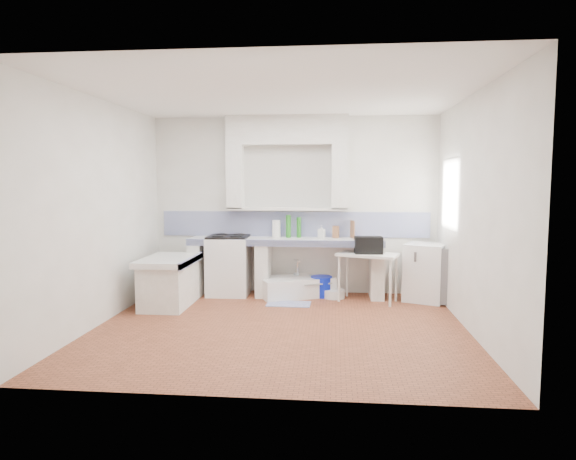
# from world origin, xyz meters

# --- Properties ---
(floor) EXTENTS (4.50, 4.50, 0.00)m
(floor) POSITION_xyz_m (0.00, 0.00, 0.00)
(floor) COLOR brown
(floor) RESTS_ON ground
(ceiling) EXTENTS (4.50, 4.50, 0.00)m
(ceiling) POSITION_xyz_m (0.00, 0.00, 2.80)
(ceiling) COLOR white
(ceiling) RESTS_ON ground
(wall_back) EXTENTS (4.50, 0.00, 4.50)m
(wall_back) POSITION_xyz_m (0.00, 2.00, 1.40)
(wall_back) COLOR white
(wall_back) RESTS_ON ground
(wall_front) EXTENTS (4.50, 0.00, 4.50)m
(wall_front) POSITION_xyz_m (0.00, -2.00, 1.40)
(wall_front) COLOR white
(wall_front) RESTS_ON ground
(wall_left) EXTENTS (0.00, 4.50, 4.50)m
(wall_left) POSITION_xyz_m (-2.25, 0.00, 1.40)
(wall_left) COLOR white
(wall_left) RESTS_ON ground
(wall_right) EXTENTS (0.00, 4.50, 4.50)m
(wall_right) POSITION_xyz_m (2.25, 0.00, 1.40)
(wall_right) COLOR white
(wall_right) RESTS_ON ground
(alcove_mass) EXTENTS (1.90, 0.25, 0.45)m
(alcove_mass) POSITION_xyz_m (-0.10, 1.88, 2.58)
(alcove_mass) COLOR white
(alcove_mass) RESTS_ON ground
(window_frame) EXTENTS (0.35, 0.86, 1.06)m
(window_frame) POSITION_xyz_m (2.42, 1.20, 1.60)
(window_frame) COLOR #351C11
(window_frame) RESTS_ON ground
(lace_valance) EXTENTS (0.01, 0.84, 0.24)m
(lace_valance) POSITION_xyz_m (2.28, 1.20, 1.98)
(lace_valance) COLOR white
(lace_valance) RESTS_ON ground
(counter_slab) EXTENTS (3.00, 0.60, 0.08)m
(counter_slab) POSITION_xyz_m (-0.10, 1.70, 0.86)
(counter_slab) COLOR white
(counter_slab) RESTS_ON ground
(counter_lip) EXTENTS (3.00, 0.04, 0.10)m
(counter_lip) POSITION_xyz_m (-0.10, 1.42, 0.86)
(counter_lip) COLOR navy
(counter_lip) RESTS_ON ground
(counter_pier_left) EXTENTS (0.20, 0.55, 0.82)m
(counter_pier_left) POSITION_xyz_m (-1.50, 1.70, 0.41)
(counter_pier_left) COLOR white
(counter_pier_left) RESTS_ON ground
(counter_pier_mid) EXTENTS (0.20, 0.55, 0.82)m
(counter_pier_mid) POSITION_xyz_m (-0.45, 1.70, 0.41)
(counter_pier_mid) COLOR white
(counter_pier_mid) RESTS_ON ground
(counter_pier_right) EXTENTS (0.20, 0.55, 0.82)m
(counter_pier_right) POSITION_xyz_m (1.30, 1.70, 0.41)
(counter_pier_right) COLOR white
(counter_pier_right) RESTS_ON ground
(peninsula_top) EXTENTS (0.70, 1.10, 0.08)m
(peninsula_top) POSITION_xyz_m (-1.70, 0.90, 0.66)
(peninsula_top) COLOR white
(peninsula_top) RESTS_ON ground
(peninsula_base) EXTENTS (0.60, 1.00, 0.62)m
(peninsula_base) POSITION_xyz_m (-1.70, 0.90, 0.31)
(peninsula_base) COLOR white
(peninsula_base) RESTS_ON ground
(peninsula_lip) EXTENTS (0.04, 1.10, 0.10)m
(peninsula_lip) POSITION_xyz_m (-1.37, 0.90, 0.66)
(peninsula_lip) COLOR navy
(peninsula_lip) RESTS_ON ground
(backsplash) EXTENTS (4.27, 0.03, 0.40)m
(backsplash) POSITION_xyz_m (0.00, 1.99, 1.10)
(backsplash) COLOR navy
(backsplash) RESTS_ON ground
(stove) EXTENTS (0.65, 0.63, 0.91)m
(stove) POSITION_xyz_m (-1.00, 1.70, 0.45)
(stove) COLOR white
(stove) RESTS_ON ground
(sink) EXTENTS (1.27, 1.01, 0.27)m
(sink) POSITION_xyz_m (0.06, 1.69, 0.13)
(sink) COLOR white
(sink) RESTS_ON ground
(side_table) EXTENTS (0.98, 0.74, 0.04)m
(side_table) POSITION_xyz_m (1.15, 1.43, 0.36)
(side_table) COLOR white
(side_table) RESTS_ON ground
(fridge) EXTENTS (0.73, 0.73, 0.86)m
(fridge) POSITION_xyz_m (2.01, 1.57, 0.43)
(fridge) COLOR white
(fridge) RESTS_ON ground
(bucket_red) EXTENTS (0.32, 0.32, 0.29)m
(bucket_red) POSITION_xyz_m (-0.25, 1.62, 0.14)
(bucket_red) COLOR #AE3823
(bucket_red) RESTS_ON ground
(bucket_orange) EXTENTS (0.25, 0.25, 0.23)m
(bucket_orange) POSITION_xyz_m (0.16, 1.65, 0.12)
(bucket_orange) COLOR #BF480F
(bucket_orange) RESTS_ON ground
(bucket_blue) EXTENTS (0.41, 0.41, 0.31)m
(bucket_blue) POSITION_xyz_m (0.46, 1.69, 0.16)
(bucket_blue) COLOR #0A1DC3
(bucket_blue) RESTS_ON ground
(basin_white) EXTENTS (0.34, 0.34, 0.13)m
(basin_white) POSITION_xyz_m (0.66, 1.60, 0.06)
(basin_white) COLOR white
(basin_white) RESTS_ON ground
(water_bottle_a) EXTENTS (0.11, 0.11, 0.33)m
(water_bottle_a) POSITION_xyz_m (0.06, 1.85, 0.16)
(water_bottle_a) COLOR silver
(water_bottle_a) RESTS_ON ground
(water_bottle_b) EXTENTS (0.10, 0.10, 0.30)m
(water_bottle_b) POSITION_xyz_m (0.29, 1.82, 0.15)
(water_bottle_b) COLOR silver
(water_bottle_b) RESTS_ON ground
(black_bag) EXTENTS (0.41, 0.25, 0.25)m
(black_bag) POSITION_xyz_m (1.15, 1.41, 0.85)
(black_bag) COLOR black
(black_bag) RESTS_ON side_table
(green_bottle_a) EXTENTS (0.09, 0.09, 0.36)m
(green_bottle_a) POSITION_xyz_m (-0.07, 1.83, 1.08)
(green_bottle_a) COLOR #216F1C
(green_bottle_a) RESTS_ON counter_slab
(green_bottle_b) EXTENTS (0.09, 0.09, 0.32)m
(green_bottle_b) POSITION_xyz_m (0.09, 1.85, 1.06)
(green_bottle_b) COLOR #216F1C
(green_bottle_b) RESTS_ON counter_slab
(knife_block) EXTENTS (0.11, 0.10, 0.19)m
(knife_block) POSITION_xyz_m (0.67, 1.85, 0.99)
(knife_block) COLOR #8D5D38
(knife_block) RESTS_ON counter_slab
(cutting_board) EXTENTS (0.07, 0.20, 0.27)m
(cutting_board) POSITION_xyz_m (0.93, 1.85, 1.04)
(cutting_board) COLOR #8D5D38
(cutting_board) RESTS_ON counter_slab
(paper_towel) EXTENTS (0.17, 0.17, 0.27)m
(paper_towel) POSITION_xyz_m (-0.27, 1.85, 1.04)
(paper_towel) COLOR white
(paper_towel) RESTS_ON counter_slab
(soap_bottle) EXTENTS (0.12, 0.12, 0.20)m
(soap_bottle) POSITION_xyz_m (0.45, 1.82, 1.00)
(soap_bottle) COLOR white
(soap_bottle) RESTS_ON counter_slab
(rug) EXTENTS (0.64, 0.38, 0.01)m
(rug) POSITION_xyz_m (-0.00, 1.14, 0.01)
(rug) COLOR #343889
(rug) RESTS_ON ground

